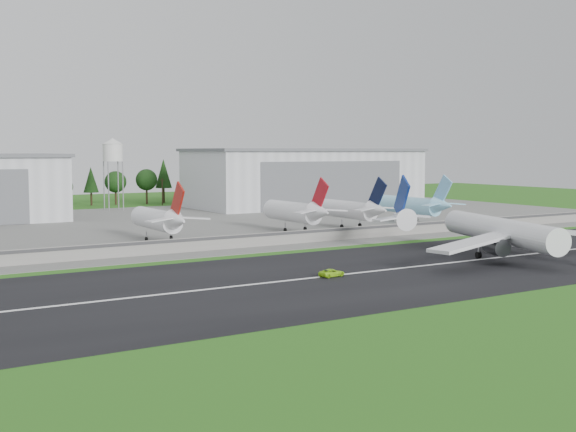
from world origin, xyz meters
TOP-DOWN VIEW (x-y plane):
  - ground at (0.00, 0.00)m, footprint 600.00×600.00m
  - runway at (0.00, 10.00)m, footprint 320.00×60.00m
  - runway_centerline at (0.00, 10.00)m, footprint 220.00×1.00m
  - apron at (0.00, 120.00)m, footprint 320.00×150.00m
  - blast_fence at (0.00, 54.99)m, footprint 240.00×0.61m
  - hangar_east at (75.00, 164.92)m, footprint 102.00×47.00m
  - water_tower at (-5.00, 185.00)m, footprint 8.40×8.40m
  - utility_poles at (0.00, 200.00)m, footprint 230.00×3.00m
  - treeline at (0.00, 215.00)m, footprint 320.00×16.00m
  - main_airliner at (27.89, 9.58)m, footprint 54.55×57.91m
  - ground_vehicle at (-19.12, 9.20)m, footprint 5.59×3.07m
  - parked_jet_red_a at (-27.35, 76.55)m, footprint 7.36×31.29m
  - parked_jet_red_b at (15.63, 76.58)m, footprint 7.36×31.29m
  - parked_jet_navy at (36.19, 76.55)m, footprint 7.36×31.29m
  - parked_jet_skyblue at (64.13, 81.56)m, footprint 7.36×37.29m

SIDE VIEW (x-z plane):
  - ground at x=0.00m, z-range 0.00..0.00m
  - utility_poles at x=0.00m, z-range -6.00..6.00m
  - treeline at x=0.00m, z-range -11.00..11.00m
  - runway at x=0.00m, z-range 0.00..0.10m
  - apron at x=0.00m, z-range 0.00..0.10m
  - runway_centerline at x=0.00m, z-range 0.10..0.12m
  - ground_vehicle at x=-19.12m, z-range 0.10..1.58m
  - blast_fence at x=0.00m, z-range 0.06..3.56m
  - main_airliner at x=27.89m, z-range -4.19..13.98m
  - parked_jet_navy at x=36.19m, z-range -2.21..14.37m
  - parked_jet_red_a at x=-27.35m, z-range -2.20..14.41m
  - parked_jet_skyblue at x=64.13m, z-range -2.21..14.47m
  - parked_jet_red_b at x=15.63m, z-range -2.11..14.70m
  - hangar_east at x=75.00m, z-range 0.03..25.23m
  - water_tower at x=-5.00m, z-range 9.85..39.25m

